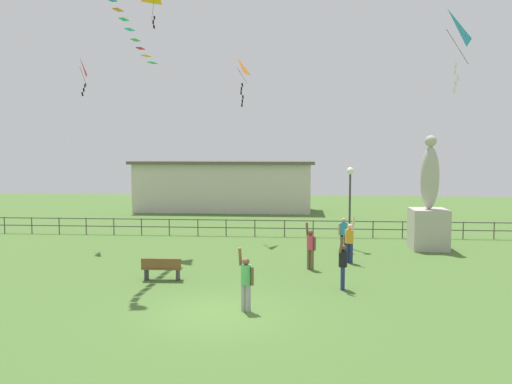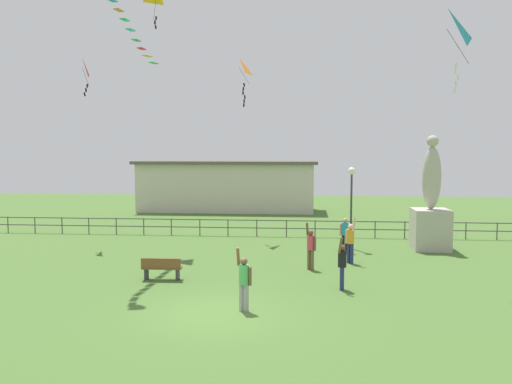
{
  "view_description": "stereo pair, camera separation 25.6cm",
  "coord_description": "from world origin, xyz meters",
  "px_view_note": "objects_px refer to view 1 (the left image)",
  "views": [
    {
      "loc": [
        2.28,
        -15.55,
        4.99
      ],
      "look_at": [
        0.67,
        5.43,
        3.23
      ],
      "focal_mm": 37.28,
      "sensor_mm": 36.0,
      "label": 1
    },
    {
      "loc": [
        2.53,
        -15.53,
        4.99
      ],
      "look_at": [
        0.67,
        5.43,
        3.23
      ],
      "focal_mm": 37.28,
      "sensor_mm": 36.0,
      "label": 2
    }
  ],
  "objects_px": {
    "person_3": "(343,263)",
    "person_4": "(311,246)",
    "park_bench": "(162,268)",
    "person_1": "(344,233)",
    "kite_2": "(237,69)",
    "lamppost": "(350,189)",
    "kite_0": "(447,31)",
    "statue_monument": "(429,214)",
    "person_2": "(350,240)",
    "person_0": "(246,280)",
    "kite_3": "(80,67)"
  },
  "relations": [
    {
      "from": "person_3",
      "to": "person_4",
      "type": "distance_m",
      "value": 3.2
    },
    {
      "from": "park_bench",
      "to": "person_4",
      "type": "distance_m",
      "value": 6.07
    },
    {
      "from": "person_1",
      "to": "kite_2",
      "type": "bearing_deg",
      "value": 142.81
    },
    {
      "from": "lamppost",
      "to": "kite_0",
      "type": "relative_size",
      "value": 1.39
    },
    {
      "from": "statue_monument",
      "to": "kite_2",
      "type": "relative_size",
      "value": 2.13
    },
    {
      "from": "kite_2",
      "to": "person_4",
      "type": "bearing_deg",
      "value": -63.99
    },
    {
      "from": "statue_monument",
      "to": "kite_2",
      "type": "bearing_deg",
      "value": 162.65
    },
    {
      "from": "statue_monument",
      "to": "kite_2",
      "type": "distance_m",
      "value": 12.72
    },
    {
      "from": "park_bench",
      "to": "person_2",
      "type": "bearing_deg",
      "value": 25.93
    },
    {
      "from": "statue_monument",
      "to": "person_4",
      "type": "distance_m",
      "value": 7.7
    },
    {
      "from": "person_0",
      "to": "kite_3",
      "type": "bearing_deg",
      "value": 131.09
    },
    {
      "from": "kite_0",
      "to": "kite_2",
      "type": "height_order",
      "value": "kite_2"
    },
    {
      "from": "park_bench",
      "to": "person_1",
      "type": "xyz_separation_m",
      "value": [
        7.3,
        5.95,
        0.49
      ]
    },
    {
      "from": "person_0",
      "to": "kite_0",
      "type": "xyz_separation_m",
      "value": [
        6.85,
        4.02,
        8.16
      ]
    },
    {
      "from": "person_0",
      "to": "kite_2",
      "type": "height_order",
      "value": "kite_2"
    },
    {
      "from": "lamppost",
      "to": "person_4",
      "type": "bearing_deg",
      "value": -113.25
    },
    {
      "from": "person_1",
      "to": "kite_0",
      "type": "height_order",
      "value": "kite_0"
    },
    {
      "from": "person_4",
      "to": "kite_3",
      "type": "height_order",
      "value": "kite_3"
    },
    {
      "from": "statue_monument",
      "to": "person_3",
      "type": "bearing_deg",
      "value": -121.55
    },
    {
      "from": "person_4",
      "to": "kite_2",
      "type": "xyz_separation_m",
      "value": [
        -3.87,
        7.93,
        8.32
      ]
    },
    {
      "from": "park_bench",
      "to": "person_3",
      "type": "distance_m",
      "value": 6.75
    },
    {
      "from": "kite_0",
      "to": "kite_3",
      "type": "height_order",
      "value": "kite_0"
    },
    {
      "from": "statue_monument",
      "to": "person_3",
      "type": "relative_size",
      "value": 2.96
    },
    {
      "from": "person_0",
      "to": "kite_3",
      "type": "relative_size",
      "value": 0.98
    },
    {
      "from": "person_0",
      "to": "kite_2",
      "type": "xyz_separation_m",
      "value": [
        -1.76,
        13.68,
        8.31
      ]
    },
    {
      "from": "park_bench",
      "to": "kite_0",
      "type": "relative_size",
      "value": 0.52
    },
    {
      "from": "lamppost",
      "to": "person_0",
      "type": "distance_m",
      "value": 11.47
    },
    {
      "from": "lamppost",
      "to": "person_4",
      "type": "height_order",
      "value": "lamppost"
    },
    {
      "from": "lamppost",
      "to": "kite_0",
      "type": "height_order",
      "value": "kite_0"
    },
    {
      "from": "lamppost",
      "to": "person_4",
      "type": "distance_m",
      "value": 5.55
    },
    {
      "from": "park_bench",
      "to": "person_1",
      "type": "height_order",
      "value": "person_1"
    },
    {
      "from": "kite_2",
      "to": "kite_3",
      "type": "relative_size",
      "value": 1.32
    },
    {
      "from": "park_bench",
      "to": "person_4",
      "type": "xyz_separation_m",
      "value": [
        5.63,
        2.22,
        0.5
      ]
    },
    {
      "from": "lamppost",
      "to": "person_1",
      "type": "height_order",
      "value": "lamppost"
    },
    {
      "from": "person_2",
      "to": "kite_0",
      "type": "xyz_separation_m",
      "value": [
        3.02,
        -3.09,
        8.12
      ]
    },
    {
      "from": "person_3",
      "to": "kite_0",
      "type": "bearing_deg",
      "value": 19.24
    },
    {
      "from": "lamppost",
      "to": "person_2",
      "type": "relative_size",
      "value": 2.0
    },
    {
      "from": "kite_2",
      "to": "kite_3",
      "type": "xyz_separation_m",
      "value": [
        -7.8,
        -2.71,
        -0.21
      ]
    },
    {
      "from": "statue_monument",
      "to": "kite_3",
      "type": "height_order",
      "value": "kite_3"
    },
    {
      "from": "lamppost",
      "to": "person_3",
      "type": "bearing_deg",
      "value": -97.25
    },
    {
      "from": "park_bench",
      "to": "person_1",
      "type": "distance_m",
      "value": 9.43
    },
    {
      "from": "kite_0",
      "to": "kite_2",
      "type": "xyz_separation_m",
      "value": [
        -8.61,
        9.67,
        0.15
      ]
    },
    {
      "from": "kite_3",
      "to": "kite_0",
      "type": "bearing_deg",
      "value": -22.96
    },
    {
      "from": "person_1",
      "to": "person_2",
      "type": "distance_m",
      "value": 2.38
    },
    {
      "from": "person_0",
      "to": "person_2",
      "type": "height_order",
      "value": "person_2"
    },
    {
      "from": "kite_0",
      "to": "person_2",
      "type": "bearing_deg",
      "value": 134.37
    },
    {
      "from": "person_1",
      "to": "kite_0",
      "type": "bearing_deg",
      "value": -60.67
    },
    {
      "from": "person_1",
      "to": "kite_3",
      "type": "xyz_separation_m",
      "value": [
        -13.35,
        1.49,
        8.12
      ]
    },
    {
      "from": "person_3",
      "to": "person_1",
      "type": "bearing_deg",
      "value": 84.77
    },
    {
      "from": "statue_monument",
      "to": "person_1",
      "type": "relative_size",
      "value": 3.37
    }
  ]
}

